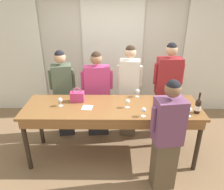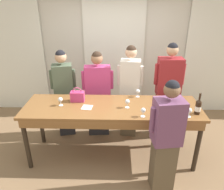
% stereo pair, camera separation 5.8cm
% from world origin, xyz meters
% --- Properties ---
extents(ground_plane, '(18.00, 18.00, 0.00)m').
position_xyz_m(ground_plane, '(0.00, 0.00, 0.00)').
color(ground_plane, '#846647').
extents(wall_back, '(12.00, 0.06, 2.80)m').
position_xyz_m(wall_back, '(0.00, 1.76, 1.40)').
color(wall_back, beige).
rests_on(wall_back, ground_plane).
extents(curtain_panel_left, '(1.30, 0.03, 2.69)m').
position_xyz_m(curtain_panel_left, '(-2.19, 1.69, 1.34)').
color(curtain_panel_left, white).
rests_on(curtain_panel_left, ground_plane).
extents(curtain_panel_center, '(1.30, 0.03, 2.69)m').
position_xyz_m(curtain_panel_center, '(0.00, 1.69, 1.34)').
color(curtain_panel_center, white).
rests_on(curtain_panel_center, ground_plane).
extents(curtain_panel_right, '(1.30, 0.03, 2.69)m').
position_xyz_m(curtain_panel_right, '(2.19, 1.69, 1.34)').
color(curtain_panel_right, white).
rests_on(curtain_panel_right, ground_plane).
extents(tasting_bar, '(2.74, 0.82, 0.95)m').
position_xyz_m(tasting_bar, '(0.00, -0.03, 0.85)').
color(tasting_bar, brown).
rests_on(tasting_bar, ground_plane).
extents(wine_bottle, '(0.08, 0.08, 0.32)m').
position_xyz_m(wine_bottle, '(1.24, -0.21, 1.07)').
color(wine_bottle, black).
rests_on(wine_bottle, tasting_bar).
extents(handbag, '(0.22, 0.11, 0.24)m').
position_xyz_m(handbag, '(-0.56, 0.16, 1.04)').
color(handbag, '#C63870').
rests_on(handbag, tasting_bar).
extents(wine_glass_front_left, '(0.07, 0.07, 0.14)m').
position_xyz_m(wine_glass_front_left, '(0.45, -0.31, 1.05)').
color(wine_glass_front_left, white).
rests_on(wine_glass_front_left, tasting_bar).
extents(wine_glass_front_mid, '(0.07, 0.07, 0.14)m').
position_xyz_m(wine_glass_front_mid, '(1.10, -0.30, 1.05)').
color(wine_glass_front_mid, white).
rests_on(wine_glass_front_mid, tasting_bar).
extents(wine_glass_front_right, '(0.07, 0.07, 0.14)m').
position_xyz_m(wine_glass_front_right, '(0.43, 0.35, 1.05)').
color(wine_glass_front_right, white).
rests_on(wine_glass_front_right, tasting_bar).
extents(wine_glass_center_left, '(0.07, 0.07, 0.14)m').
position_xyz_m(wine_glass_center_left, '(0.84, 0.00, 1.05)').
color(wine_glass_center_left, white).
rests_on(wine_glass_center_left, tasting_bar).
extents(wine_glass_center_mid, '(0.07, 0.07, 0.14)m').
position_xyz_m(wine_glass_center_mid, '(0.24, -0.04, 1.05)').
color(wine_glass_center_mid, white).
rests_on(wine_glass_center_mid, tasting_bar).
extents(wine_glass_center_right, '(0.07, 0.07, 0.14)m').
position_xyz_m(wine_glass_center_right, '(-0.80, -0.00, 1.05)').
color(wine_glass_center_right, white).
rests_on(wine_glass_center_right, tasting_bar).
extents(napkin, '(0.18, 0.18, 0.00)m').
position_xyz_m(napkin, '(-0.38, -0.06, 0.95)').
color(napkin, white).
rests_on(napkin, tasting_bar).
extents(guest_olive_jacket, '(0.46, 0.32, 1.67)m').
position_xyz_m(guest_olive_jacket, '(-0.90, 0.65, 0.87)').
color(guest_olive_jacket, '#28282D').
rests_on(guest_olive_jacket, ground_plane).
extents(guest_pink_top, '(0.58, 0.24, 1.65)m').
position_xyz_m(guest_pink_top, '(-0.28, 0.65, 0.85)').
color(guest_pink_top, '#28282D').
rests_on(guest_pink_top, ground_plane).
extents(guest_cream_sweater, '(0.46, 0.27, 1.76)m').
position_xyz_m(guest_cream_sweater, '(0.31, 0.65, 0.92)').
color(guest_cream_sweater, brown).
rests_on(guest_cream_sweater, ground_plane).
extents(guest_striped_shirt, '(0.53, 0.26, 1.80)m').
position_xyz_m(guest_striped_shirt, '(1.00, 0.65, 0.92)').
color(guest_striped_shirt, '#383D51').
rests_on(guest_striped_shirt, ground_plane).
extents(host_pouring, '(0.48, 0.32, 1.63)m').
position_xyz_m(host_pouring, '(0.72, -0.65, 0.83)').
color(host_pouring, brown).
rests_on(host_pouring, ground_plane).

